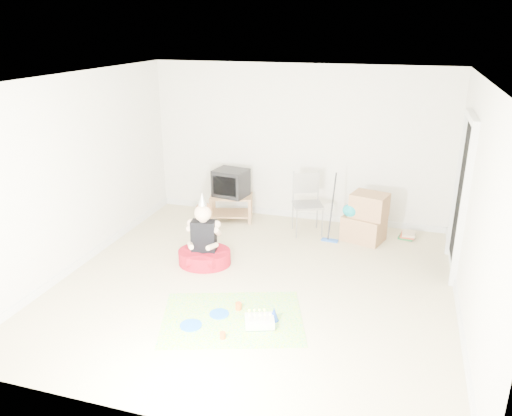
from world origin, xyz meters
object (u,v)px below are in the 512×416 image
(cardboard_boxes, at_px, (365,218))
(birthday_cake, at_px, (260,322))
(folding_chair, at_px, (308,205))
(seated_woman, at_px, (204,249))
(crt_tv, at_px, (231,183))
(tv_stand, at_px, (231,205))

(cardboard_boxes, xyz_separation_m, birthday_cake, (-0.89, -2.74, -0.32))
(folding_chair, height_order, seated_woman, seated_woman)
(crt_tv, bearing_deg, cardboard_boxes, 4.95)
(crt_tv, xyz_separation_m, cardboard_boxes, (2.26, -0.21, -0.30))
(tv_stand, bearing_deg, folding_chair, -7.91)
(cardboard_boxes, height_order, seated_woman, seated_woman)
(birthday_cake, bearing_deg, tv_stand, 114.93)
(tv_stand, xyz_separation_m, cardboard_boxes, (2.26, -0.21, 0.10))
(folding_chair, xyz_separation_m, birthday_cake, (0.01, -2.76, -0.44))
(tv_stand, xyz_separation_m, folding_chair, (1.36, -0.19, 0.22))
(cardboard_boxes, distance_m, birthday_cake, 2.90)
(tv_stand, relative_size, cardboard_boxes, 1.04)
(folding_chair, distance_m, seated_woman, 1.92)
(folding_chair, relative_size, cardboard_boxes, 1.30)
(birthday_cake, bearing_deg, crt_tv, 114.93)
(crt_tv, distance_m, seated_woman, 1.76)
(tv_stand, height_order, birthday_cake, tv_stand)
(crt_tv, bearing_deg, birthday_cake, -54.82)
(crt_tv, relative_size, birthday_cake, 1.34)
(cardboard_boxes, bearing_deg, seated_woman, -144.34)
(tv_stand, relative_size, crt_tv, 1.51)
(folding_chair, bearing_deg, cardboard_boxes, -1.38)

